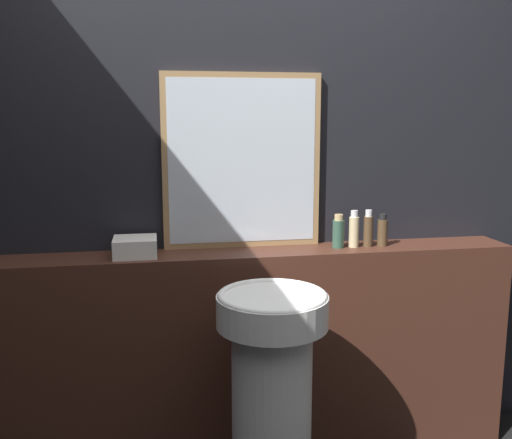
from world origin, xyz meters
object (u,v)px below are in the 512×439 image
Objects in this scene: mirror at (242,161)px; conditioner_bottle at (354,230)px; shampoo_bottle at (338,232)px; towel_stack at (135,247)px; body_wash_bottle at (382,231)px; pedestal_sink at (272,398)px; lotion_bottle at (368,230)px.

mirror is 4.61× the size of conditioner_bottle.
towel_stack is at bearing 180.00° from shampoo_bottle.
body_wash_bottle reaches higher than towel_stack.
shampoo_bottle is at bearing 48.82° from pedestal_sink.
conditioner_bottle is at bearing 180.00° from lotion_bottle.
conditioner_bottle reaches higher than towel_stack.
conditioner_bottle is at bearing 0.00° from shampoo_bottle.
conditioner_bottle is 0.07m from lotion_bottle.
shampoo_bottle is at bearing 180.00° from body_wash_bottle.
towel_stack is at bearing -167.90° from mirror.
towel_stack is at bearing 180.00° from lotion_bottle.
lotion_bottle is (0.53, 0.44, 0.53)m from pedestal_sink.
towel_stack is 1.01m from lotion_bottle.
conditioner_bottle and lotion_bottle have the same top height.
shampoo_bottle is at bearing 180.00° from lotion_bottle.
towel_stack is 0.94m from conditioner_bottle.
body_wash_bottle is at bearing 36.83° from pedestal_sink.
pedestal_sink is at bearing -143.17° from body_wash_bottle.
pedestal_sink is at bearing -136.00° from conditioner_bottle.
pedestal_sink is at bearing -87.74° from mirror.
conditioner_bottle is (0.07, 0.00, 0.01)m from shampoo_bottle.
towel_stack is at bearing 180.00° from conditioner_bottle.
lotion_bottle is (0.55, -0.10, -0.30)m from mirror.
shampoo_bottle reaches higher than towel_stack.
shampoo_bottle is 0.20m from body_wash_bottle.
conditioner_bottle is 0.13m from body_wash_bottle.
pedestal_sink is 0.82m from towel_stack.
conditioner_bottle is at bearing 44.00° from pedestal_sink.
shampoo_bottle is (0.87, 0.00, 0.03)m from towel_stack.
towel_stack is 1.08m from body_wash_bottle.
mirror is 4.60× the size of lotion_bottle.
lotion_bottle is 1.14× the size of body_wash_bottle.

